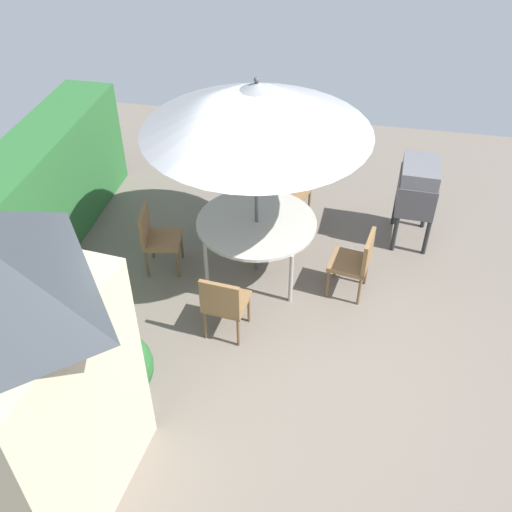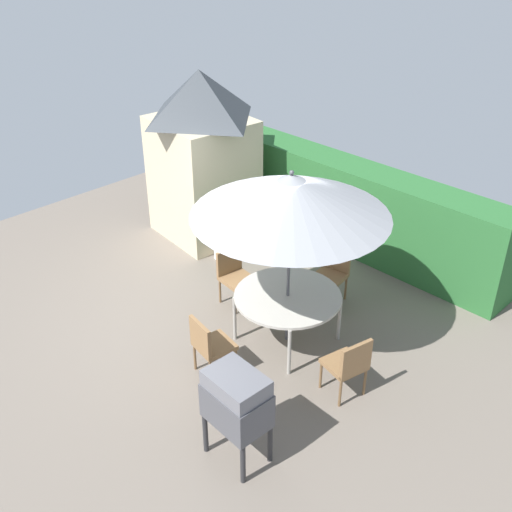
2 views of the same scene
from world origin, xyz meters
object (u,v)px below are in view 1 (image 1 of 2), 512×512
at_px(garden_shed, 0,371).
at_px(patio_umbrella, 257,107).
at_px(chair_far_side, 156,235).
at_px(potted_plant_by_shed, 118,369).
at_px(chair_toward_house, 357,260).
at_px(bbq_grill, 418,187).
at_px(chair_near_shed, 295,184).
at_px(patio_table, 256,224).
at_px(chair_toward_hedge, 224,302).

relative_size(garden_shed, patio_umbrella, 1.17).
relative_size(chair_far_side, potted_plant_by_shed, 0.98).
bearing_deg(chair_toward_house, chair_far_side, 90.08).
xyz_separation_m(chair_far_side, chair_toward_house, (0.00, -2.56, 0.00)).
relative_size(bbq_grill, chair_near_shed, 1.33).
xyz_separation_m(garden_shed, patio_umbrella, (3.35, -1.34, 0.73)).
bearing_deg(patio_table, garden_shed, 158.16).
bearing_deg(chair_near_shed, chair_toward_house, -147.50).
bearing_deg(chair_toward_hedge, chair_toward_house, -53.90).
bearing_deg(chair_toward_house, potted_plant_by_shed, 134.20).
height_order(chair_far_side, potted_plant_by_shed, potted_plant_by_shed).
xyz_separation_m(garden_shed, bbq_grill, (4.41, -3.32, -0.72)).
xyz_separation_m(chair_toward_hedge, chair_toward_house, (1.03, -1.41, 0.00)).
bearing_deg(chair_far_side, bbq_grill, -68.58).
xyz_separation_m(patio_umbrella, chair_toward_hedge, (-1.24, 0.13, -1.78)).
height_order(garden_shed, patio_table, garden_shed).
bearing_deg(chair_near_shed, patio_umbrella, 167.12).
bearing_deg(chair_toward_hedge, bbq_grill, -42.42).
distance_m(chair_near_shed, chair_toward_hedge, 2.60).
xyz_separation_m(garden_shed, potted_plant_by_shed, (0.98, -0.40, -1.05)).
bearing_deg(potted_plant_by_shed, chair_near_shed, -18.58).
xyz_separation_m(chair_near_shed, potted_plant_by_shed, (-3.70, 1.24, -0.00)).
bearing_deg(chair_toward_house, patio_table, 80.66).
xyz_separation_m(chair_far_side, chair_toward_hedge, (-1.02, -1.15, 0.00)).
bearing_deg(patio_umbrella, chair_near_shed, -12.88).
height_order(chair_toward_hedge, potted_plant_by_shed, potted_plant_by_shed).
distance_m(patio_table, potted_plant_by_shed, 2.56).
bearing_deg(chair_near_shed, patio_table, 167.12).
height_order(patio_table, chair_toward_hedge, chair_toward_hedge).
distance_m(garden_shed, chair_near_shed, 5.07).
distance_m(garden_shed, potted_plant_by_shed, 1.49).
bearing_deg(chair_toward_house, chair_near_shed, 32.50).
height_order(patio_table, chair_near_shed, chair_near_shed).
distance_m(bbq_grill, chair_far_side, 3.50).
bearing_deg(patio_table, chair_toward_hedge, 174.12).
bearing_deg(patio_umbrella, potted_plant_by_shed, 158.39).
relative_size(bbq_grill, chair_toward_hedge, 1.33).
relative_size(chair_toward_house, potted_plant_by_shed, 0.98).
bearing_deg(potted_plant_by_shed, chair_far_side, 8.82).
relative_size(chair_toward_hedge, potted_plant_by_shed, 0.98).
height_order(patio_umbrella, chair_far_side, patio_umbrella).
xyz_separation_m(chair_near_shed, chair_far_side, (-1.54, 1.58, 0.00)).
bearing_deg(chair_near_shed, bbq_grill, -99.05).
xyz_separation_m(chair_near_shed, chair_toward_hedge, (-2.57, 0.43, 0.00)).
relative_size(garden_shed, chair_far_side, 3.42).
distance_m(patio_umbrella, chair_toward_hedge, 2.17).
height_order(patio_table, chair_far_side, chair_far_side).
height_order(patio_table, patio_umbrella, patio_umbrella).
relative_size(chair_far_side, chair_toward_house, 1.00).
relative_size(chair_far_side, chair_toward_hedge, 1.00).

